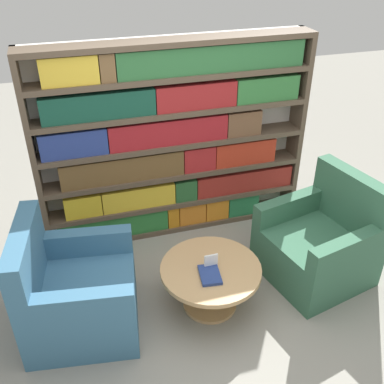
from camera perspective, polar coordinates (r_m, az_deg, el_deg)
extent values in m
plane|color=gray|center=(3.79, 4.06, -16.83)|extent=(14.00, 14.00, 0.00)
cube|color=silver|center=(4.45, -2.67, 7.01)|extent=(2.63, 0.05, 1.94)
cube|color=brown|center=(4.24, -19.37, 3.83)|extent=(0.05, 0.30, 1.94)
cube|color=brown|center=(4.79, 12.97, 8.10)|extent=(0.05, 0.30, 1.94)
cube|color=brown|center=(4.82, -2.02, -3.85)|extent=(2.53, 0.30, 0.05)
cube|color=brown|center=(4.66, -2.09, -0.86)|extent=(2.53, 0.30, 0.05)
cube|color=brown|center=(4.49, -2.17, 2.61)|extent=(2.53, 0.30, 0.05)
cube|color=brown|center=(4.34, -2.26, 6.34)|extent=(2.53, 0.30, 0.05)
cube|color=brown|center=(4.21, -2.35, 10.32)|extent=(2.53, 0.30, 0.05)
cube|color=brown|center=(4.10, -2.45, 14.53)|extent=(2.53, 0.30, 0.05)
cube|color=brown|center=(4.02, -2.55, 18.59)|extent=(2.53, 0.30, 0.05)
cube|color=#2B7534|center=(4.63, -9.94, -3.93)|extent=(1.09, 0.20, 0.23)
cube|color=orange|center=(4.71, -2.60, -2.74)|extent=(0.12, 0.20, 0.23)
cube|color=orange|center=(4.76, -0.19, -2.33)|extent=(0.28, 0.20, 0.23)
cube|color=orange|center=(4.83, 2.91, -1.81)|extent=(0.25, 0.20, 0.23)
cube|color=#246D40|center=(4.92, 6.20, -1.25)|extent=(0.34, 0.20, 0.23)
cube|color=gold|center=(4.46, -13.73, -1.39)|extent=(0.35, 0.20, 0.23)
cube|color=gold|center=(4.50, -6.89, -0.33)|extent=(0.72, 0.20, 0.23)
cube|color=#27592D|center=(4.58, -1.01, 0.59)|extent=(0.22, 0.20, 0.23)
cube|color=maroon|center=(4.77, 6.42, 1.73)|extent=(1.04, 0.20, 0.23)
cube|color=brown|center=(4.31, -8.85, 3.18)|extent=(1.16, 0.20, 0.25)
cube|color=#A42123|center=(4.45, 0.71, 4.55)|extent=(0.32, 0.20, 0.25)
cube|color=#B32F1C|center=(4.60, 6.48, 5.32)|extent=(0.63, 0.20, 0.25)
cube|color=navy|center=(4.15, -14.84, 6.22)|extent=(0.59, 0.20, 0.24)
cube|color=maroon|center=(4.24, -3.11, 7.87)|extent=(1.12, 0.20, 0.24)
cube|color=brown|center=(4.46, 6.30, 8.95)|extent=(0.34, 0.20, 0.24)
cube|color=#164736|center=(4.03, -11.85, 10.84)|extent=(0.98, 0.20, 0.23)
cube|color=maroon|center=(4.19, 0.34, 12.30)|extent=(0.75, 0.20, 0.23)
cube|color=#317238|center=(4.43, 9.21, 13.01)|extent=(0.62, 0.20, 0.23)
cube|color=gold|center=(3.92, -15.39, 14.84)|extent=(0.47, 0.20, 0.24)
cube|color=brown|center=(3.94, -10.83, 15.46)|extent=(0.13, 0.20, 0.24)
cube|color=#2C6636|center=(4.14, 2.50, 16.74)|extent=(1.71, 0.20, 0.24)
cube|color=#386684|center=(3.75, -13.63, -13.53)|extent=(0.95, 0.94, 0.44)
cube|color=#386684|center=(3.50, -20.30, -8.19)|extent=(0.26, 0.84, 0.51)
cube|color=#386684|center=(3.27, -13.50, -13.83)|extent=(0.70, 0.22, 0.21)
cube|color=#386684|center=(3.80, -12.88, -6.19)|extent=(0.70, 0.22, 0.21)
cube|color=#336047|center=(4.24, 15.30, -7.69)|extent=(0.99, 0.99, 0.44)
cube|color=#336047|center=(4.18, 19.69, -0.98)|extent=(0.32, 0.84, 0.51)
cube|color=#336047|center=(4.20, 12.00, -1.95)|extent=(0.70, 0.27, 0.21)
cube|color=#336047|center=(3.81, 18.79, -7.08)|extent=(0.70, 0.27, 0.21)
cylinder|color=tan|center=(3.82, 2.33, -12.11)|extent=(0.15, 0.15, 0.37)
cylinder|color=tan|center=(3.95, 2.27, -13.89)|extent=(0.45, 0.45, 0.03)
cylinder|color=tan|center=(3.68, 2.40, -9.81)|extent=(0.82, 0.82, 0.04)
cube|color=black|center=(3.67, 2.40, -9.51)|extent=(0.07, 0.06, 0.01)
cube|color=white|center=(3.63, 2.43, -8.79)|extent=(0.11, 0.01, 0.13)
cube|color=navy|center=(3.59, 2.28, -10.46)|extent=(0.19, 0.25, 0.03)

